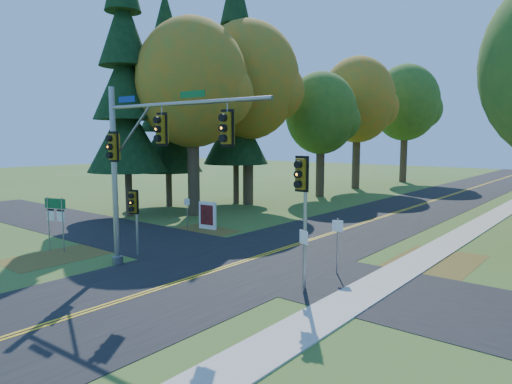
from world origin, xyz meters
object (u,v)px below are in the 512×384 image
Objects in this scene: east_signal_pole at (302,189)px; route_sign_cluster at (55,213)px; traffic_mast at (145,153)px; info_kiosk at (208,216)px.

route_sign_cluster is (-12.70, -2.78, -1.86)m from east_signal_pole.
traffic_mast reaches higher than info_kiosk.
route_sign_cluster is at bearing -177.34° from traffic_mast.
east_signal_pole is 12.73m from info_kiosk.
traffic_mast is 1.73× the size of east_signal_pole.
east_signal_pole reaches higher than route_sign_cluster.
info_kiosk is (-10.87, 5.95, -2.93)m from east_signal_pole.
east_signal_pole is 13.14m from route_sign_cluster.
route_sign_cluster reaches higher than info_kiosk.
east_signal_pole is 2.92× the size of info_kiosk.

